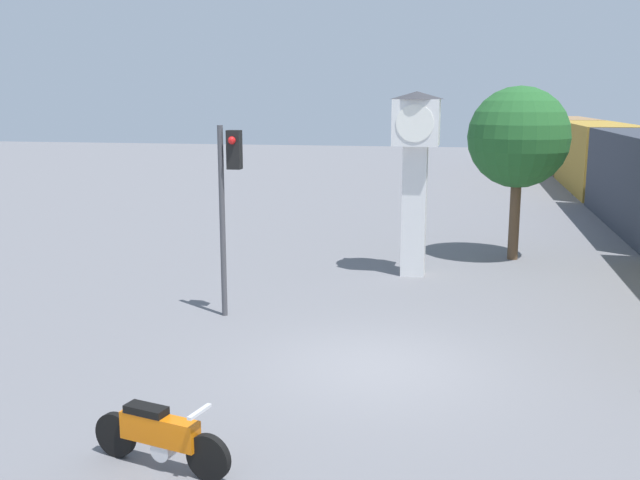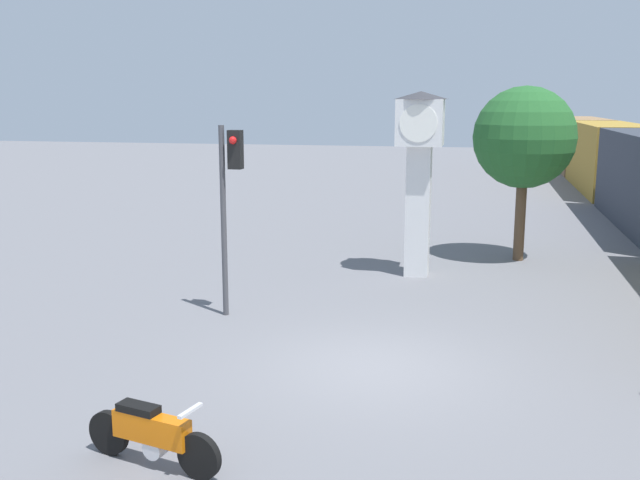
{
  "view_description": "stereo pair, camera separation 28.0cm",
  "coord_description": "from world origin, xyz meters",
  "px_view_note": "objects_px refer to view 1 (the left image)",
  "views": [
    {
      "loc": [
        1.39,
        -11.73,
        4.58
      ],
      "look_at": [
        -1.38,
        1.81,
        1.85
      ],
      "focal_mm": 40.0,
      "sensor_mm": 36.0,
      "label": 1
    },
    {
      "loc": [
        1.66,
        -11.67,
        4.58
      ],
      "look_at": [
        -1.38,
        1.81,
        1.85
      ],
      "focal_mm": 40.0,
      "sensor_mm": 36.0,
      "label": 2
    }
  ],
  "objects_px": {
    "motorcycle": "(160,436)",
    "freight_train": "(619,167)",
    "clock_tower": "(416,154)",
    "traffic_light": "(228,187)",
    "street_tree": "(519,138)"
  },
  "relations": [
    {
      "from": "motorcycle",
      "to": "freight_train",
      "type": "xyz_separation_m",
      "value": [
        10.27,
        25.52,
        1.27
      ]
    },
    {
      "from": "clock_tower",
      "to": "traffic_light",
      "type": "bearing_deg",
      "value": -128.15
    },
    {
      "from": "freight_train",
      "to": "traffic_light",
      "type": "height_order",
      "value": "traffic_light"
    },
    {
      "from": "clock_tower",
      "to": "freight_train",
      "type": "height_order",
      "value": "clock_tower"
    },
    {
      "from": "clock_tower",
      "to": "traffic_light",
      "type": "xyz_separation_m",
      "value": [
        -3.56,
        -4.53,
        -0.39
      ]
    },
    {
      "from": "clock_tower",
      "to": "street_tree",
      "type": "height_order",
      "value": "street_tree"
    },
    {
      "from": "freight_train",
      "to": "motorcycle",
      "type": "bearing_deg",
      "value": -111.92
    },
    {
      "from": "freight_train",
      "to": "street_tree",
      "type": "xyz_separation_m",
      "value": [
        -5.18,
        -12.19,
        1.82
      ]
    },
    {
      "from": "motorcycle",
      "to": "clock_tower",
      "type": "distance_m",
      "value": 11.48
    },
    {
      "from": "freight_train",
      "to": "traffic_light",
      "type": "relative_size",
      "value": 11.15
    },
    {
      "from": "clock_tower",
      "to": "freight_train",
      "type": "xyz_separation_m",
      "value": [
        7.9,
        14.63,
        -1.49
      ]
    },
    {
      "from": "freight_train",
      "to": "street_tree",
      "type": "bearing_deg",
      "value": -113.02
    },
    {
      "from": "motorcycle",
      "to": "clock_tower",
      "type": "relative_size",
      "value": 0.42
    },
    {
      "from": "clock_tower",
      "to": "street_tree",
      "type": "distance_m",
      "value": 3.67
    },
    {
      "from": "motorcycle",
      "to": "traffic_light",
      "type": "distance_m",
      "value": 6.89
    }
  ]
}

